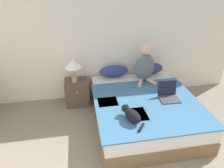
{
  "coord_description": "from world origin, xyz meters",
  "views": [
    {
      "loc": [
        -0.34,
        -0.31,
        2.32
      ],
      "look_at": [
        0.12,
        2.36,
        0.86
      ],
      "focal_mm": 32.0,
      "sensor_mm": 36.0,
      "label": 1
    }
  ],
  "objects": [
    {
      "name": "wall_back",
      "position": [
        0.0,
        3.5,
        1.27
      ],
      "size": [
        6.01,
        0.05,
        2.55
      ],
      "color": "silver",
      "rests_on": "ground_plane"
    },
    {
      "name": "pillow_near",
      "position": [
        0.32,
        3.3,
        0.63
      ],
      "size": [
        0.59,
        0.21,
        0.25
      ],
      "color": "navy",
      "rests_on": "bed"
    },
    {
      "name": "nightstand",
      "position": [
        -0.44,
        3.23,
        0.25
      ],
      "size": [
        0.46,
        0.42,
        0.51
      ],
      "color": "brown",
      "rests_on": "ground_plane"
    },
    {
      "name": "bed",
      "position": [
        0.69,
        2.44,
        0.25
      ],
      "size": [
        1.72,
        1.98,
        0.51
      ],
      "color": "brown",
      "rests_on": "ground_plane"
    },
    {
      "name": "table_lamp",
      "position": [
        -0.47,
        3.23,
        0.87
      ],
      "size": [
        0.34,
        0.34,
        0.46
      ],
      "color": "tan",
      "rests_on": "nightstand"
    },
    {
      "name": "laptop_open",
      "position": [
        1.08,
        2.34,
        0.56
      ],
      "size": [
        0.33,
        0.32,
        0.26
      ],
      "rotation": [
        0.0,
        0.0,
        -0.04
      ],
      "color": "#424247",
      "rests_on": "bed"
    },
    {
      "name": "cat_tabby",
      "position": [
        0.32,
        1.89,
        0.59
      ],
      "size": [
        0.28,
        0.48,
        0.18
      ],
      "rotation": [
        0.0,
        0.0,
        1.96
      ],
      "color": "black",
      "rests_on": "bed"
    },
    {
      "name": "pillow_far",
      "position": [
        1.07,
        3.3,
        0.63
      ],
      "size": [
        0.59,
        0.21,
        0.25
      ],
      "color": "navy",
      "rests_on": "bed"
    },
    {
      "name": "person_sitting",
      "position": [
        0.88,
        3.04,
        0.84
      ],
      "size": [
        0.39,
        0.38,
        0.76
      ],
      "color": "slate",
      "rests_on": "bed"
    }
  ]
}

